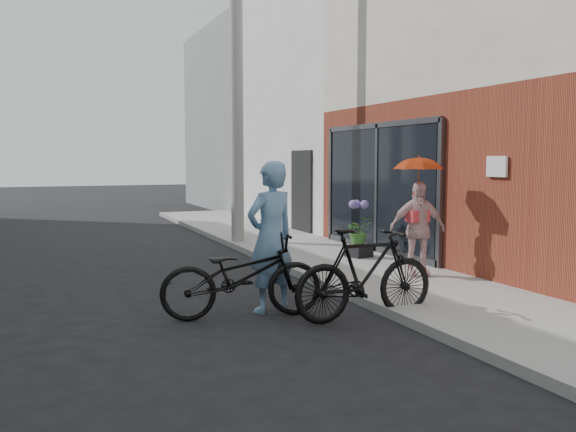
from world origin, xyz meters
TOP-DOWN VIEW (x-y plane):
  - ground at (0.00, 0.00)m, footprint 80.00×80.00m
  - sidewalk at (2.10, 2.00)m, footprint 2.20×24.00m
  - curb at (0.94, 2.00)m, footprint 0.12×24.00m
  - plaster_building at (7.20, 9.00)m, footprint 8.00×6.00m
  - east_building_far at (7.20, 16.00)m, footprint 8.00×8.00m
  - utility_pole at (1.10, 6.00)m, footprint 0.28×0.28m
  - officer at (-0.31, 0.29)m, footprint 0.80×0.63m
  - bike_left at (-0.74, 0.14)m, footprint 2.05×0.99m
  - bike_right at (0.60, -0.50)m, footprint 1.86×0.54m
  - kimono_woman at (2.43, 1.08)m, footprint 0.93×0.61m
  - parasol at (2.43, 1.08)m, footprint 0.73×0.73m
  - planter at (2.50, 3.04)m, footprint 0.47×0.47m
  - potted_plant at (2.50, 3.04)m, footprint 0.50×0.43m

SIDE VIEW (x-z plane):
  - ground at x=0.00m, z-range 0.00..0.00m
  - sidewalk at x=2.10m, z-range 0.00..0.12m
  - curb at x=0.94m, z-range 0.00..0.12m
  - planter at x=2.50m, z-range 0.12..0.32m
  - bike_left at x=-0.74m, z-range 0.00..1.03m
  - bike_right at x=0.60m, z-range 0.00..1.11m
  - potted_plant at x=2.50m, z-range 0.32..0.87m
  - kimono_woman at x=2.43m, z-range 0.12..1.59m
  - officer at x=-0.31m, z-range 0.00..1.90m
  - parasol at x=2.43m, z-range 1.59..2.23m
  - plaster_building at x=7.20m, z-range 0.00..7.00m
  - east_building_far at x=7.20m, z-range 0.00..7.00m
  - utility_pole at x=1.10m, z-range 0.00..7.00m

